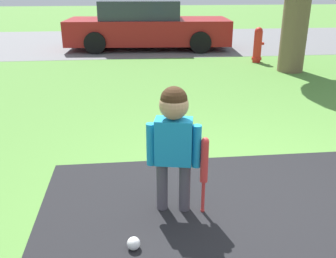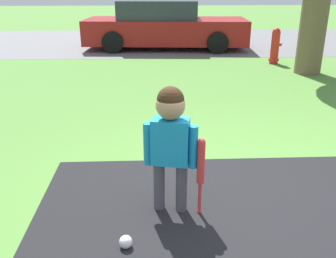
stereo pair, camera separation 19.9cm
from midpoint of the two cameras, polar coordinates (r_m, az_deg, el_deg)
ground_plane at (r=3.33m, az=13.48°, el=-11.58°), size 60.00×60.00×0.00m
street_strip at (r=12.56m, az=-1.50°, el=13.28°), size 40.00×6.00×0.01m
child at (r=2.91m, az=-1.09°, el=-0.65°), size 0.43×0.23×1.07m
baseball_bat at (r=2.98m, az=3.63°, el=-5.49°), size 0.06×0.06×0.67m
sports_ball at (r=2.81m, az=-7.38°, el=-16.94°), size 0.10×0.10×0.10m
fire_hydrant at (r=9.27m, az=12.90°, el=12.32°), size 0.27×0.24×0.82m
parked_car at (r=11.06m, az=-3.86°, el=15.35°), size 4.64×2.18×1.32m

